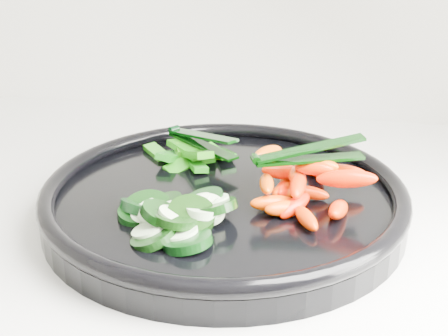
# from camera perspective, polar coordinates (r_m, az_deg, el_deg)

# --- Properties ---
(veggie_tray) EXTENTS (0.39, 0.39, 0.04)m
(veggie_tray) POSITION_cam_1_polar(r_m,az_deg,el_deg) (0.64, 0.00, -2.83)
(veggie_tray) COLOR black
(veggie_tray) RESTS_ON counter
(cucumber_pile) EXTENTS (0.13, 0.12, 0.04)m
(cucumber_pile) POSITION_cam_1_polar(r_m,az_deg,el_deg) (0.59, -4.80, -4.34)
(cucumber_pile) COLOR black
(cucumber_pile) RESTS_ON veggie_tray
(carrot_pile) EXTENTS (0.13, 0.17, 0.06)m
(carrot_pile) POSITION_cam_1_polar(r_m,az_deg,el_deg) (0.63, 7.34, -1.37)
(carrot_pile) COLOR #FA1700
(carrot_pile) RESTS_ON veggie_tray
(pepper_pile) EXTENTS (0.12, 0.09, 0.04)m
(pepper_pile) POSITION_cam_1_polar(r_m,az_deg,el_deg) (0.72, -2.83, 1.15)
(pepper_pile) COLOR #116409
(pepper_pile) RESTS_ON veggie_tray
(tong_carrot) EXTENTS (0.11, 0.06, 0.02)m
(tong_carrot) POSITION_cam_1_polar(r_m,az_deg,el_deg) (0.62, 7.53, 1.26)
(tong_carrot) COLOR black
(tong_carrot) RESTS_ON carrot_pile
(tong_pepper) EXTENTS (0.10, 0.08, 0.02)m
(tong_pepper) POSITION_cam_1_polar(r_m,az_deg,el_deg) (0.72, -2.19, 2.61)
(tong_pepper) COLOR black
(tong_pepper) RESTS_ON pepper_pile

